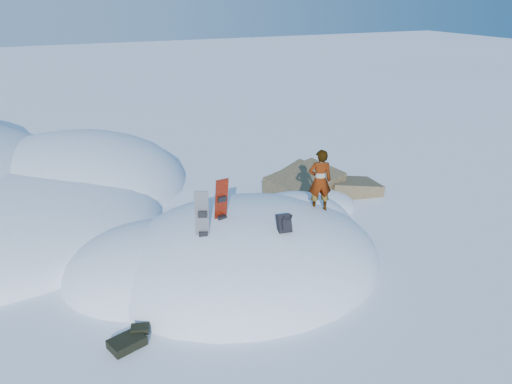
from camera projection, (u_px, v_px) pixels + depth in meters
name	position (u px, v px, depth m)	size (l,w,h in m)	color
ground	(246.00, 264.00, 12.64)	(120.00, 120.00, 0.00)	white
snow_mound	(236.00, 261.00, 12.78)	(8.00, 6.00, 3.00)	silver
rock_outcrop	(313.00, 198.00, 16.59)	(4.68, 4.41, 1.68)	brown
snowboard_red	(221.00, 210.00, 11.67)	(0.34, 0.31, 1.66)	#B92209
snowboard_dark	(202.00, 226.00, 11.11)	(0.36, 0.31, 1.66)	black
backpack	(285.00, 223.00, 11.26)	(0.36, 0.44, 0.51)	black
gear_pile	(129.00, 340.00, 9.71)	(0.90, 0.70, 0.23)	black
person	(320.00, 181.00, 12.65)	(0.60, 0.39, 1.64)	slate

